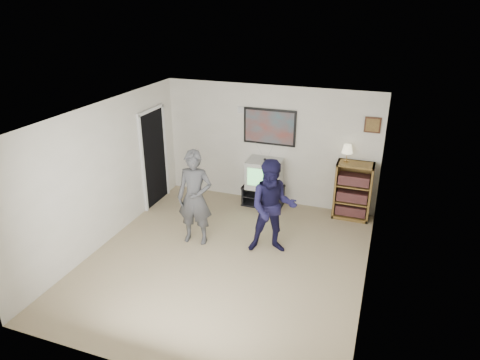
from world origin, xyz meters
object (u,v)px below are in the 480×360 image
Objects in this scene: media_stand at (263,195)px; person_short at (273,207)px; crt_television at (265,173)px; person_tall at (195,198)px; bookshelf at (353,191)px.

media_stand is 1.91m from person_short.
crt_television is 1.80m from person_short.
crt_television is at bearing 61.70° from person_tall.
crt_television is 0.60× the size of bookshelf.
crt_television is 0.42× the size of person_short.
crt_television is 0.40× the size of person_tall.
person_tall is at bearing -111.26° from media_stand.
bookshelf is at bearing 1.32° from media_stand.
bookshelf reaches higher than crt_television.
crt_television is (0.02, 0.00, 0.51)m from media_stand.
person_tall reaches higher than media_stand.
media_stand is at bearing 62.28° from person_tall.
crt_television is at bearing 93.78° from person_short.
person_short is at bearing -0.52° from person_tall.
person_short is at bearing -123.84° from bookshelf.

